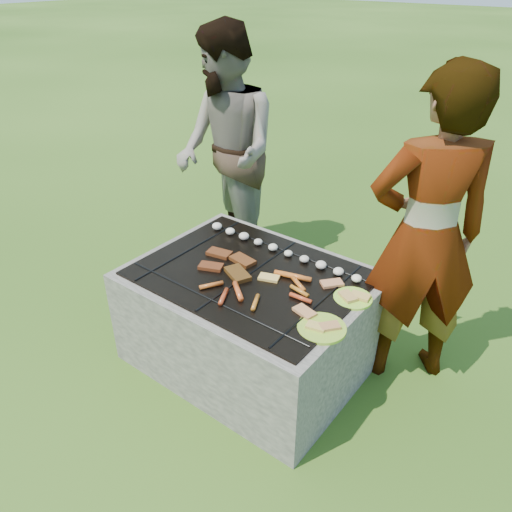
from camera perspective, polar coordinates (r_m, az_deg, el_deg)
The scene contains 10 objects.
lawn at distance 3.13m, azimuth -0.57°, elevation -11.46°, with size 60.00×60.00×0.00m, color #294B12.
fire_pit at distance 2.95m, azimuth -0.60°, elevation -7.39°, with size 1.30×1.00×0.62m.
mushrooms at distance 2.96m, azimuth 2.52°, elevation 0.81°, with size 1.06×0.06×0.04m.
pork_slabs at distance 2.83m, azimuth -3.00°, elevation -0.94°, with size 0.40×0.27×0.02m.
sausages at distance 2.63m, azimuth 1.51°, elevation -3.53°, with size 0.55×0.48×0.03m.
bread_on_grate at distance 2.62m, azimuth 5.40°, elevation -3.94°, with size 0.45×0.41×0.02m.
plate_far at distance 2.62m, azimuth 11.04°, elevation -4.70°, with size 0.25×0.25×0.03m.
plate_near at distance 2.40m, azimuth 7.55°, elevation -8.15°, with size 0.29×0.29×0.03m.
cook at distance 2.71m, azimuth 18.82°, elevation 2.01°, with size 0.64×0.42×1.76m, color #A49789.
bystander at distance 3.73m, azimuth -3.46°, elevation 11.70°, with size 0.87×0.68×1.79m, color gray.
Camera 1 is at (1.44, -1.83, 2.10)m, focal length 35.00 mm.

